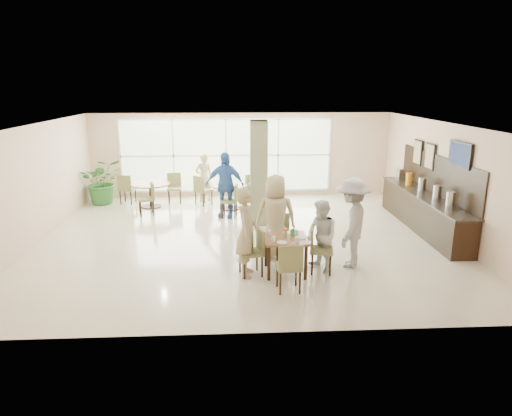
{
  "coord_description": "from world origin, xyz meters",
  "views": [
    {
      "loc": [
        -0.31,
        -10.76,
        3.7
      ],
      "look_at": [
        0.2,
        -1.2,
        1.1
      ],
      "focal_mm": 32.0,
      "sensor_mm": 36.0,
      "label": 1
    }
  ],
  "objects_px": {
    "main_table": "(285,243)",
    "adult_a": "(225,185)",
    "teen_left": "(247,232)",
    "potted_plant": "(103,181)",
    "adult_b": "(257,182)",
    "round_table_right": "(229,191)",
    "teen_standing": "(352,223)",
    "round_table_left": "(150,188)",
    "buffet_counter": "(424,209)",
    "teen_right": "(321,236)",
    "adult_standing": "(204,178)",
    "teen_far": "(275,217)"
  },
  "relations": [
    {
      "from": "round_table_right",
      "to": "buffet_counter",
      "type": "distance_m",
      "value": 5.6
    },
    {
      "from": "teen_right",
      "to": "adult_b",
      "type": "bearing_deg",
      "value": 166.66
    },
    {
      "from": "main_table",
      "to": "teen_far",
      "type": "distance_m",
      "value": 0.95
    },
    {
      "from": "main_table",
      "to": "adult_a",
      "type": "height_order",
      "value": "adult_a"
    },
    {
      "from": "main_table",
      "to": "potted_plant",
      "type": "height_order",
      "value": "potted_plant"
    },
    {
      "from": "teen_standing",
      "to": "adult_standing",
      "type": "bearing_deg",
      "value": -125.29
    },
    {
      "from": "buffet_counter",
      "to": "adult_a",
      "type": "xyz_separation_m",
      "value": [
        -5.21,
        1.43,
        0.39
      ]
    },
    {
      "from": "main_table",
      "to": "potted_plant",
      "type": "relative_size",
      "value": 0.59
    },
    {
      "from": "main_table",
      "to": "teen_right",
      "type": "distance_m",
      "value": 0.75
    },
    {
      "from": "teen_right",
      "to": "adult_a",
      "type": "relative_size",
      "value": 0.79
    },
    {
      "from": "teen_standing",
      "to": "adult_standing",
      "type": "relative_size",
      "value": 1.19
    },
    {
      "from": "teen_right",
      "to": "adult_a",
      "type": "height_order",
      "value": "adult_a"
    },
    {
      "from": "potted_plant",
      "to": "adult_a",
      "type": "height_order",
      "value": "adult_a"
    },
    {
      "from": "teen_standing",
      "to": "adult_standing",
      "type": "xyz_separation_m",
      "value": [
        -3.36,
        5.68,
        -0.15
      ]
    },
    {
      "from": "teen_left",
      "to": "adult_a",
      "type": "xyz_separation_m",
      "value": [
        -0.48,
        4.2,
        0.04
      ]
    },
    {
      "from": "adult_b",
      "to": "round_table_right",
      "type": "bearing_deg",
      "value": -78.37
    },
    {
      "from": "main_table",
      "to": "teen_right",
      "type": "relative_size",
      "value": 0.58
    },
    {
      "from": "buffet_counter",
      "to": "adult_b",
      "type": "relative_size",
      "value": 2.93
    },
    {
      "from": "buffet_counter",
      "to": "teen_standing",
      "type": "xyz_separation_m",
      "value": [
        -2.56,
        -2.39,
        0.39
      ]
    },
    {
      "from": "teen_far",
      "to": "teen_standing",
      "type": "xyz_separation_m",
      "value": [
        1.52,
        -0.59,
        0.01
      ]
    },
    {
      "from": "adult_a",
      "to": "teen_standing",
      "type": "bearing_deg",
      "value": -42.4
    },
    {
      "from": "main_table",
      "to": "adult_standing",
      "type": "bearing_deg",
      "value": 108.1
    },
    {
      "from": "buffet_counter",
      "to": "teen_far",
      "type": "relative_size",
      "value": 2.54
    },
    {
      "from": "buffet_counter",
      "to": "adult_standing",
      "type": "relative_size",
      "value": 2.98
    },
    {
      "from": "teen_right",
      "to": "adult_standing",
      "type": "xyz_separation_m",
      "value": [
        -2.69,
        5.9,
        0.05
      ]
    },
    {
      "from": "teen_standing",
      "to": "main_table",
      "type": "bearing_deg",
      "value": -53.65
    },
    {
      "from": "potted_plant",
      "to": "adult_b",
      "type": "distance_m",
      "value": 4.95
    },
    {
      "from": "potted_plant",
      "to": "teen_far",
      "type": "distance_m",
      "value": 7.09
    },
    {
      "from": "adult_standing",
      "to": "teen_standing",
      "type": "bearing_deg",
      "value": 100.82
    },
    {
      "from": "main_table",
      "to": "teen_left",
      "type": "relative_size",
      "value": 0.48
    },
    {
      "from": "round_table_left",
      "to": "round_table_right",
      "type": "relative_size",
      "value": 1.09
    },
    {
      "from": "teen_left",
      "to": "adult_b",
      "type": "relative_size",
      "value": 1.12
    },
    {
      "from": "teen_far",
      "to": "potted_plant",
      "type": "bearing_deg",
      "value": -45.81
    },
    {
      "from": "round_table_left",
      "to": "potted_plant",
      "type": "distance_m",
      "value": 1.68
    },
    {
      "from": "teen_left",
      "to": "potted_plant",
      "type": "bearing_deg",
      "value": 42.4
    },
    {
      "from": "round_table_left",
      "to": "buffet_counter",
      "type": "xyz_separation_m",
      "value": [
        7.54,
        -2.65,
        -0.04
      ]
    },
    {
      "from": "main_table",
      "to": "buffet_counter",
      "type": "xyz_separation_m",
      "value": [
        3.96,
        2.7,
        -0.09
      ]
    },
    {
      "from": "round_table_left",
      "to": "adult_a",
      "type": "xyz_separation_m",
      "value": [
        2.32,
        -1.22,
        0.35
      ]
    },
    {
      "from": "teen_left",
      "to": "teen_right",
      "type": "relative_size",
      "value": 1.21
    },
    {
      "from": "teen_left",
      "to": "teen_standing",
      "type": "height_order",
      "value": "teen_standing"
    },
    {
      "from": "buffet_counter",
      "to": "teen_standing",
      "type": "distance_m",
      "value": 3.52
    },
    {
      "from": "main_table",
      "to": "round_table_left",
      "type": "relative_size",
      "value": 0.71
    },
    {
      "from": "main_table",
      "to": "adult_b",
      "type": "relative_size",
      "value": 0.53
    },
    {
      "from": "round_table_left",
      "to": "teen_right",
      "type": "height_order",
      "value": "teen_right"
    },
    {
      "from": "adult_b",
      "to": "adult_standing",
      "type": "bearing_deg",
      "value": -111.61
    },
    {
      "from": "round_table_right",
      "to": "teen_standing",
      "type": "distance_m",
      "value": 5.35
    },
    {
      "from": "round_table_left",
      "to": "teen_far",
      "type": "relative_size",
      "value": 0.65
    },
    {
      "from": "teen_far",
      "to": "teen_right",
      "type": "bearing_deg",
      "value": 135.46
    },
    {
      "from": "teen_left",
      "to": "buffet_counter",
      "type": "bearing_deg",
      "value": -53.71
    },
    {
      "from": "teen_left",
      "to": "adult_a",
      "type": "height_order",
      "value": "adult_a"
    }
  ]
}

